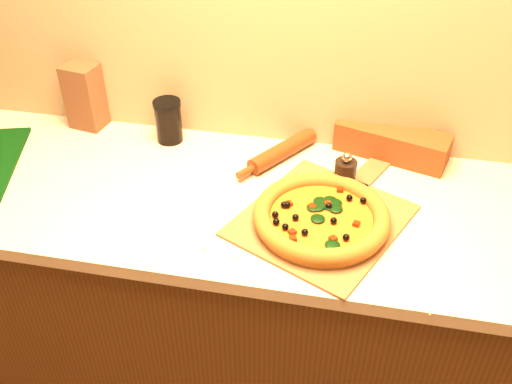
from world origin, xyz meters
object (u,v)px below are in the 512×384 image
pizza_peel (325,217)px  pizza (321,217)px  pepper_grinder (345,174)px  dark_jar (168,121)px  rolling_pin (283,151)px

pizza_peel → pizza: size_ratio=1.71×
pepper_grinder → pizza_peel: bearing=-104.8°
pizza → pizza_peel: bearing=78.3°
pizza → pepper_grinder: size_ratio=3.03×
pizza → dark_jar: size_ratio=2.55×
pizza → rolling_pin: pizza is taller
pepper_grinder → rolling_pin: size_ratio=0.36×
pizza → pepper_grinder: pepper_grinder is taller
rolling_pin → pizza_peel: bearing=-59.3°
pizza → rolling_pin: (-0.15, 0.31, -0.01)m
pizza → rolling_pin: 0.34m
dark_jar → pepper_grinder: bearing=-14.5°
dark_jar → pizza: bearing=-32.4°
pizza_peel → rolling_pin: size_ratio=1.88×
pizza → dark_jar: (-0.53, 0.34, 0.04)m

